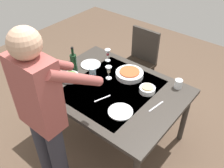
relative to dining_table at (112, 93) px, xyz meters
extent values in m
plane|color=brown|center=(0.00, 0.00, -0.66)|extent=(6.00, 6.00, 0.00)
cube|color=#332D28|center=(0.00, 0.00, 0.05)|extent=(1.44, 1.08, 0.04)
cube|color=#C6AD89|center=(0.00, 0.00, 0.07)|extent=(0.79, 0.92, 0.00)
cylinder|color=#332D28|center=(-0.65, -0.47, -0.32)|extent=(0.06, 0.06, 0.69)
cylinder|color=#332D28|center=(0.65, -0.47, -0.32)|extent=(0.06, 0.06, 0.69)
cylinder|color=#332D28|center=(0.65, 0.47, -0.32)|extent=(0.06, 0.06, 0.69)
cube|color=black|center=(0.26, -0.84, -0.21)|extent=(0.40, 0.40, 0.04)
cube|color=#332D28|center=(0.26, -1.02, 0.03)|extent=(0.40, 0.04, 0.45)
cylinder|color=#332D28|center=(0.09, -1.01, -0.44)|extent=(0.04, 0.04, 0.43)
cylinder|color=#332D28|center=(0.43, -1.01, -0.44)|extent=(0.04, 0.04, 0.43)
cylinder|color=#332D28|center=(0.09, -0.67, -0.44)|extent=(0.04, 0.04, 0.43)
cylinder|color=#332D28|center=(0.43, -0.67, -0.44)|extent=(0.04, 0.04, 0.43)
cylinder|color=#2D2D38|center=(0.12, 0.82, -0.22)|extent=(0.14, 0.14, 0.88)
cylinder|color=#2D2D38|center=(-0.08, 0.82, -0.22)|extent=(0.14, 0.14, 0.88)
cube|color=#9E4C47|center=(0.02, 0.82, 0.52)|extent=(0.36, 0.20, 0.60)
sphere|color=tan|center=(0.02, 0.82, 0.92)|extent=(0.22, 0.22, 0.22)
cylinder|color=#9E4C47|center=(0.19, 0.58, 0.59)|extent=(0.08, 0.52, 0.40)
cylinder|color=#9E4C47|center=(-0.15, 0.58, 0.59)|extent=(0.08, 0.52, 0.40)
cylinder|color=black|center=(0.52, 0.02, 0.17)|extent=(0.07, 0.07, 0.20)
cylinder|color=black|center=(0.52, 0.02, 0.31)|extent=(0.03, 0.03, 0.08)
cylinder|color=black|center=(0.52, 0.02, 0.36)|extent=(0.03, 0.03, 0.02)
cylinder|color=white|center=(0.37, -0.37, 0.07)|extent=(0.06, 0.06, 0.01)
cylinder|color=white|center=(0.37, -0.37, 0.11)|extent=(0.01, 0.01, 0.07)
cone|color=white|center=(0.37, -0.37, 0.18)|extent=(0.07, 0.07, 0.07)
cylinder|color=maroon|center=(0.37, -0.37, 0.16)|extent=(0.03, 0.03, 0.03)
cylinder|color=white|center=(0.13, -0.10, 0.07)|extent=(0.06, 0.06, 0.01)
cylinder|color=white|center=(0.13, -0.10, 0.11)|extent=(0.01, 0.01, 0.07)
cone|color=white|center=(0.13, -0.10, 0.18)|extent=(0.07, 0.07, 0.07)
cylinder|color=beige|center=(0.13, -0.10, 0.16)|extent=(0.03, 0.03, 0.03)
cylinder|color=silver|center=(-0.52, -0.43, 0.11)|extent=(0.08, 0.08, 0.09)
cylinder|color=silver|center=(0.31, -0.04, 0.11)|extent=(0.07, 0.07, 0.09)
cylinder|color=silver|center=(-0.02, -0.28, 0.09)|extent=(0.30, 0.30, 0.05)
cylinder|color=#C6562D|center=(-0.02, -0.28, 0.12)|extent=(0.22, 0.22, 0.03)
cylinder|color=silver|center=(0.44, 0.16, 0.09)|extent=(0.18, 0.18, 0.05)
cylinder|color=#4C843D|center=(0.44, 0.16, 0.12)|extent=(0.13, 0.13, 0.03)
cylinder|color=silver|center=(-0.31, -0.17, 0.09)|extent=(0.16, 0.16, 0.05)
cylinder|color=tan|center=(-0.31, -0.17, 0.12)|extent=(0.12, 0.12, 0.03)
cylinder|color=silver|center=(-0.28, 0.22, 0.07)|extent=(0.23, 0.23, 0.01)
cylinder|color=silver|center=(0.46, -0.17, 0.07)|extent=(0.23, 0.23, 0.01)
cube|color=silver|center=(-0.50, -0.04, 0.07)|extent=(0.04, 0.20, 0.00)
cube|color=silver|center=(-0.03, 0.19, 0.07)|extent=(0.07, 0.17, 0.00)
camera|label=1|loc=(-1.24, 1.53, 1.65)|focal=39.64mm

